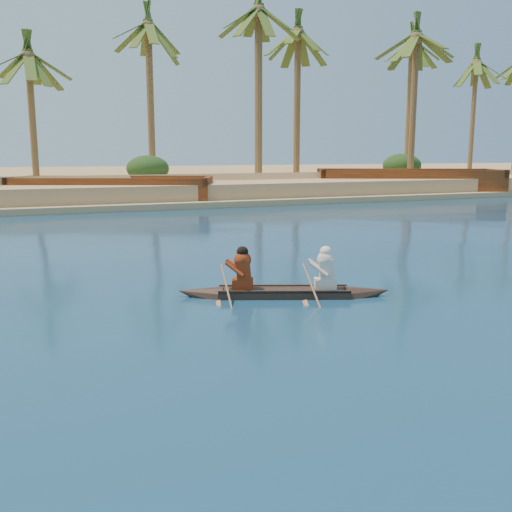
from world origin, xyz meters
name	(u,v)px	position (x,y,z in m)	size (l,w,h in m)	color
sandy_embankment	(162,180)	(0.00, 46.89, 0.53)	(150.00, 51.00, 1.50)	tan
palm_grove	(195,90)	(0.00, 35.00, 8.00)	(110.00, 14.00, 16.00)	#426222
shrub_cluster	(210,180)	(0.00, 31.50, 1.20)	(100.00, 6.00, 2.40)	black
canoe	(284,285)	(-8.00, 1.96, 0.25)	(4.65, 2.36, 1.31)	#35251D
barge_mid	(114,193)	(-7.80, 27.00, 0.70)	(12.67, 8.43, 2.01)	brown
barge_right	(407,184)	(14.49, 27.00, 0.79)	(14.27, 9.86, 2.27)	brown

